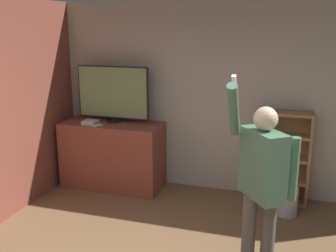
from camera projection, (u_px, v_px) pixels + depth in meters
wall_back at (215, 99)px, 5.57m from camera, size 6.54×0.06×2.70m
wall_side_brick at (8, 110)px, 4.85m from camera, size 0.06×4.53×2.70m
tv_ledge at (113, 155)px, 5.86m from camera, size 1.48×0.63×0.98m
television at (113, 93)px, 5.70m from camera, size 1.09×0.22×0.82m
game_console at (90, 122)px, 5.67m from camera, size 0.20×0.19×0.05m
remote_loose at (97, 125)px, 5.56m from camera, size 0.10×0.14×0.02m
bookshelf at (277, 159)px, 5.33m from camera, size 0.72×0.28×1.26m
person at (262, 178)px, 3.56m from camera, size 0.62×0.58×1.98m
waste_bin at (287, 201)px, 5.02m from camera, size 0.27×0.27×0.37m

